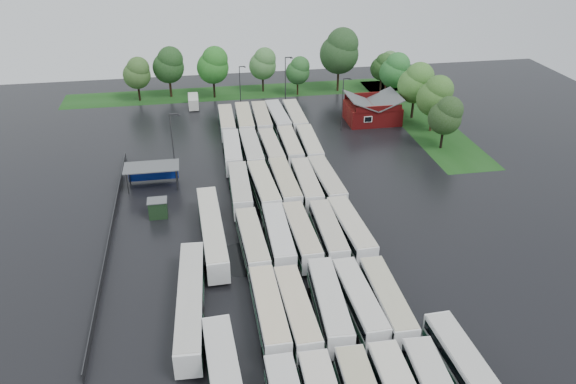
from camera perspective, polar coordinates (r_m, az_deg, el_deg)
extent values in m
plane|color=black|center=(70.24, 0.07, -6.53)|extent=(160.00, 160.00, 0.00)
cube|color=maroon|center=(111.98, 8.50, 7.97)|extent=(10.00, 8.00, 3.40)
cube|color=#4C4F51|center=(110.38, 7.34, 9.18)|extent=(5.07, 8.60, 2.19)
cube|color=#4C4F51|center=(111.90, 9.83, 9.27)|extent=(5.07, 8.60, 2.19)
cube|color=maroon|center=(107.68, 9.22, 8.32)|extent=(9.00, 0.20, 1.20)
cube|color=silver|center=(107.68, 8.13, 7.33)|extent=(1.60, 0.12, 1.20)
cylinder|color=#2D2D30|center=(86.52, -15.99, 0.78)|extent=(0.16, 0.16, 3.40)
cylinder|color=#2D2D30|center=(85.91, -11.24, 1.18)|extent=(0.16, 0.16, 3.40)
cylinder|color=#2D2D30|center=(89.37, -15.84, 1.72)|extent=(0.16, 0.16, 3.40)
cylinder|color=#2D2D30|center=(88.78, -11.24, 2.11)|extent=(0.16, 0.16, 3.40)
cube|color=#4C4F51|center=(86.79, -13.72, 2.52)|extent=(8.20, 4.20, 0.15)
cube|color=navy|center=(89.32, -13.53, 1.94)|extent=(7.60, 0.08, 2.60)
cube|color=black|center=(79.76, -13.07, -1.66)|extent=(2.50, 2.00, 2.50)
cube|color=#4C4F51|center=(79.13, -13.18, -0.83)|extent=(2.70, 2.20, 0.12)
cube|color=#154112|center=(128.55, -4.11, 10.10)|extent=(80.00, 10.00, 0.01)
cube|color=#154112|center=(115.99, 13.18, 7.36)|extent=(10.00, 50.00, 0.01)
cube|color=#2D2D30|center=(76.85, -17.58, -4.12)|extent=(0.10, 50.00, 1.20)
cylinder|color=black|center=(54.81, 9.96, -18.62)|extent=(2.76, 1.04, 1.04)
cylinder|color=black|center=(55.76, 13.15, -18.02)|extent=(2.74, 1.03, 1.03)
cube|color=silver|center=(58.97, -1.93, -12.14)|extent=(2.71, 12.52, 2.87)
cube|color=black|center=(58.60, -1.94, -11.72)|extent=(2.77, 12.02, 0.92)
cube|color=#0C3E25|center=(59.38, -1.92, -12.60)|extent=(2.76, 12.27, 0.63)
cube|color=beige|center=(58.02, -1.96, -11.03)|extent=(2.60, 12.15, 0.13)
cylinder|color=black|center=(57.01, -1.31, -15.82)|extent=(2.66, 1.00, 1.00)
cylinder|color=black|center=(62.94, -2.44, -10.80)|extent=(2.66, 1.00, 1.00)
cube|color=silver|center=(59.03, 0.88, -12.09)|extent=(2.90, 12.52, 2.85)
cube|color=black|center=(58.66, 0.88, -11.66)|extent=(2.95, 12.02, 0.91)
cube|color=#114025|center=(59.44, 0.88, -12.55)|extent=(2.95, 12.27, 0.63)
cube|color=beige|center=(58.08, 0.89, -10.98)|extent=(2.79, 12.14, 0.12)
cylinder|color=black|center=(57.10, 1.64, -15.74)|extent=(2.65, 1.00, 1.00)
cylinder|color=black|center=(62.95, 0.19, -10.76)|extent=(2.65, 1.00, 1.00)
cube|color=silver|center=(59.95, 4.20, -11.35)|extent=(3.35, 12.98, 2.95)
cube|color=black|center=(59.57, 4.22, -10.92)|extent=(3.38, 12.47, 0.94)
cube|color=#1D4B32|center=(60.36, 4.18, -11.83)|extent=(3.39, 12.72, 0.65)
cube|color=beige|center=(58.98, 4.25, -10.21)|extent=(3.22, 12.59, 0.13)
cylinder|color=black|center=(57.96, 5.13, -15.03)|extent=(2.73, 1.03, 1.03)
cylinder|color=black|center=(63.97, 3.27, -10.06)|extent=(2.73, 1.03, 1.03)
cube|color=silver|center=(60.71, 7.22, -11.04)|extent=(2.93, 12.40, 2.83)
cube|color=black|center=(60.36, 7.25, -10.62)|extent=(2.98, 11.91, 0.90)
cube|color=#1A412B|center=(61.11, 7.18, -11.49)|extent=(2.98, 12.16, 0.62)
cube|color=beige|center=(59.80, 7.30, -9.95)|extent=(2.82, 12.03, 0.12)
cylinder|color=black|center=(58.83, 8.24, -14.49)|extent=(2.62, 0.99, 0.99)
cylinder|color=black|center=(64.52, 6.15, -9.83)|extent=(2.62, 0.99, 0.99)
cube|color=silver|center=(61.21, 9.99, -10.88)|extent=(2.72, 12.46, 2.85)
cube|color=black|center=(60.86, 10.04, -10.47)|extent=(2.78, 11.96, 0.91)
cube|color=#1C4A30|center=(61.61, 9.94, -11.34)|extent=(2.77, 12.21, 0.63)
cube|color=#B6AF92|center=(60.30, 10.11, -9.80)|extent=(2.62, 12.09, 0.12)
cylinder|color=black|center=(59.36, 11.14, -14.32)|extent=(2.64, 0.99, 0.99)
cylinder|color=black|center=(65.00, 8.75, -9.70)|extent=(2.64, 0.99, 0.99)
cube|color=silver|center=(69.43, -3.65, -5.16)|extent=(2.99, 12.55, 2.86)
cube|color=black|center=(69.11, -3.67, -4.77)|extent=(3.04, 12.05, 0.91)
cube|color=#184029|center=(69.78, -3.64, -5.60)|extent=(3.04, 12.30, 0.63)
cube|color=#BCB59B|center=(68.62, -3.69, -4.13)|extent=(2.88, 12.17, 0.12)
cylinder|color=black|center=(66.99, -3.22, -8.05)|extent=(2.65, 1.00, 1.00)
cylinder|color=black|center=(73.54, -3.98, -4.40)|extent=(2.65, 1.00, 1.00)
cube|color=silver|center=(70.20, -0.98, -4.66)|extent=(2.85, 12.70, 2.90)
cube|color=black|center=(69.88, -0.99, -4.26)|extent=(2.90, 12.19, 0.93)
cube|color=#0F4728|center=(70.55, -0.98, -5.09)|extent=(2.89, 12.44, 0.64)
cube|color=silver|center=(69.39, -0.99, -3.62)|extent=(2.73, 12.31, 0.13)
cylinder|color=black|center=(67.72, -0.43, -7.53)|extent=(2.69, 1.01, 1.01)
cylinder|color=black|center=(74.35, -1.47, -3.92)|extent=(2.69, 1.01, 1.01)
cube|color=silver|center=(70.60, 1.38, -4.47)|extent=(2.91, 12.64, 2.88)
cube|color=black|center=(70.29, 1.38, -4.07)|extent=(2.96, 12.14, 0.92)
cube|color=#134D2B|center=(70.94, 1.37, -4.90)|extent=(2.95, 12.39, 0.63)
cube|color=#BCAF95|center=(69.80, 1.39, -3.44)|extent=(2.79, 12.26, 0.13)
cylinder|color=black|center=(68.15, 2.02, -7.29)|extent=(2.67, 1.01, 1.01)
cylinder|color=black|center=(74.70, 0.77, -3.74)|extent=(2.67, 1.01, 1.01)
cube|color=silver|center=(71.27, 4.10, -4.21)|extent=(2.78, 12.45, 2.84)
cube|color=black|center=(70.97, 4.11, -3.83)|extent=(2.83, 11.95, 0.91)
cube|color=#14492B|center=(71.61, 4.08, -4.63)|extent=(2.82, 12.20, 0.63)
cube|color=#B6AE9B|center=(70.49, 4.14, -3.20)|extent=(2.67, 12.07, 0.12)
cylinder|color=black|center=(68.89, 4.83, -6.96)|extent=(2.64, 0.99, 0.99)
cylinder|color=black|center=(75.29, 3.36, -3.52)|extent=(2.64, 0.99, 0.99)
cube|color=silver|center=(71.98, 6.38, -3.90)|extent=(3.27, 13.02, 2.96)
cube|color=black|center=(71.67, 6.41, -3.50)|extent=(3.31, 12.51, 0.95)
cube|color=#1B4D34|center=(72.33, 6.36, -4.33)|extent=(3.31, 12.77, 0.65)
cube|color=beige|center=(71.18, 6.45, -2.85)|extent=(3.15, 12.63, 0.13)
cylinder|color=black|center=(69.52, 7.23, -6.72)|extent=(2.74, 1.03, 1.03)
cylinder|color=black|center=(76.12, 5.49, -3.21)|extent=(2.74, 1.03, 1.03)
cube|color=silver|center=(81.38, -4.88, 0.24)|extent=(2.98, 12.87, 2.93)
cube|color=black|center=(81.10, -4.90, 0.60)|extent=(3.03, 12.36, 0.94)
cube|color=#1D5032|center=(81.68, -4.87, -0.16)|extent=(3.02, 12.61, 0.65)
cube|color=#B0ADA0|center=(80.67, -4.93, 1.19)|extent=(2.86, 12.48, 0.13)
cylinder|color=black|center=(78.53, -4.55, -2.10)|extent=(2.72, 1.02, 1.02)
cylinder|color=black|center=(85.67, -5.11, 0.65)|extent=(2.72, 1.02, 1.02)
cube|color=silver|center=(81.38, -2.49, 0.35)|extent=(3.35, 13.15, 2.99)
cube|color=black|center=(81.10, -2.50, 0.72)|extent=(3.39, 12.63, 0.96)
cube|color=#104124|center=(81.69, -2.48, -0.06)|extent=(3.39, 12.89, 0.66)
cube|color=beige|center=(80.66, -2.51, 1.32)|extent=(3.22, 12.75, 0.13)
cylinder|color=black|center=(78.49, -2.06, -2.02)|extent=(2.77, 1.04, 1.04)
cylinder|color=black|center=(85.73, -2.84, 0.76)|extent=(2.77, 1.04, 1.04)
cube|color=silver|center=(82.28, -0.34, 0.70)|extent=(2.96, 13.02, 2.97)
cube|color=black|center=(82.00, -0.34, 1.07)|extent=(3.02, 12.50, 0.95)
cube|color=#1D462F|center=(82.58, -0.33, 0.30)|extent=(3.01, 12.76, 0.65)
cube|color=#B9AF8E|center=(81.57, -0.34, 1.66)|extent=(2.85, 12.63, 0.13)
cylinder|color=black|center=(79.41, 0.17, -1.62)|extent=(2.76, 1.04, 1.04)
cylinder|color=black|center=(86.59, -0.79, 1.09)|extent=(2.76, 1.04, 1.04)
cube|color=silver|center=(82.40, 1.90, 0.71)|extent=(2.84, 12.79, 2.92)
cube|color=black|center=(82.13, 1.90, 1.07)|extent=(2.89, 12.28, 0.94)
cube|color=#16472B|center=(82.70, 1.89, 0.31)|extent=(2.89, 12.54, 0.64)
cube|color=beige|center=(81.71, 1.91, 1.65)|extent=(2.72, 12.41, 0.13)
cylinder|color=black|center=(79.61, 2.47, -1.57)|extent=(2.71, 1.02, 1.02)
cylinder|color=black|center=(86.63, 1.34, 1.09)|extent=(2.71, 1.02, 1.02)
cube|color=silver|center=(83.17, 3.91, 0.95)|extent=(3.18, 13.01, 2.96)
cube|color=black|center=(82.90, 3.93, 1.31)|extent=(3.22, 12.50, 0.95)
cube|color=#1A492E|center=(83.47, 3.90, 0.55)|extent=(3.22, 12.76, 0.65)
cube|color=#B4AC9A|center=(82.47, 3.95, 1.89)|extent=(3.06, 12.62, 0.13)
cylinder|color=black|center=(80.36, 4.56, -1.33)|extent=(2.75, 1.03, 1.03)
cylinder|color=black|center=(87.41, 3.26, 1.32)|extent=(2.75, 1.03, 1.03)
cube|color=silver|center=(93.41, -5.68, 4.07)|extent=(3.07, 12.84, 2.92)
cube|color=black|center=(93.17, -5.70, 4.40)|extent=(3.11, 12.33, 0.94)
cube|color=#1A4C31|center=(93.68, -5.66, 3.71)|extent=(3.11, 12.59, 0.64)
cube|color=beige|center=(92.80, -5.72, 4.92)|extent=(2.95, 12.45, 0.13)
cylinder|color=black|center=(90.34, -5.42, 2.17)|extent=(2.71, 1.02, 1.02)
cylinder|color=black|center=(97.73, -5.84, 4.26)|extent=(2.71, 1.02, 1.02)
cube|color=silver|center=(93.42, -3.73, 4.18)|extent=(2.78, 13.04, 2.98)
cube|color=black|center=(93.18, -3.74, 4.51)|extent=(2.84, 12.52, 0.96)
cube|color=#13452D|center=(93.69, -3.72, 3.81)|extent=(2.83, 12.78, 0.66)
cube|color=#B5B2A8|center=(92.80, -3.76, 5.05)|extent=(2.67, 12.65, 0.13)
cylinder|color=black|center=(90.30, -3.40, 2.25)|extent=(2.77, 1.04, 1.04)
cylinder|color=black|center=(97.81, -3.98, 4.37)|extent=(2.77, 1.04, 1.04)
cube|color=silver|center=(93.83, -1.71, 4.28)|extent=(2.85, 12.45, 2.84)
cube|color=black|center=(93.60, -1.71, 4.60)|extent=(2.90, 11.96, 0.91)
cube|color=#1F4D34|center=(94.09, -1.70, 3.93)|extent=(2.90, 12.21, 0.63)
cube|color=#BAB19C|center=(93.24, -1.72, 5.11)|extent=(2.74, 12.08, 0.12)
cylinder|color=black|center=(90.87, -1.33, 2.45)|extent=(2.64, 0.99, 0.99)
cylinder|color=black|center=(98.00, -2.03, 4.45)|extent=(2.64, 0.99, 0.99)
cube|color=silver|center=(94.85, 0.23, 4.57)|extent=(2.72, 12.44, 2.84)
cube|color=black|center=(94.62, 0.23, 4.88)|extent=(2.78, 11.95, 0.91)
cube|color=#15482C|center=(95.11, 0.23, 4.22)|extent=(2.77, 12.19, 0.63)
cube|color=beige|center=(94.26, 0.23, 5.39)|extent=(2.62, 12.07, 0.12)
cylinder|color=black|center=(91.90, 0.66, 2.77)|extent=(2.64, 0.99, 0.99)
cylinder|color=black|center=(99.01, -0.18, 4.73)|extent=(2.64, 0.99, 0.99)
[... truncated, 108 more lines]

